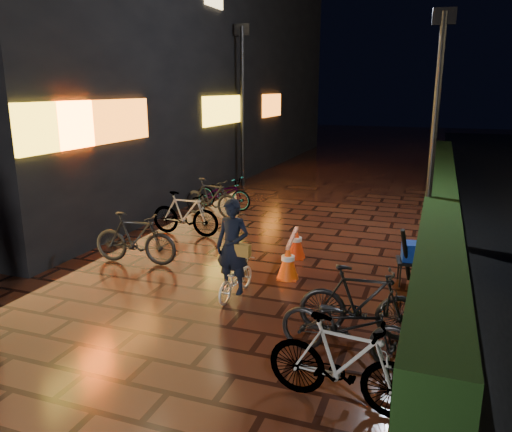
% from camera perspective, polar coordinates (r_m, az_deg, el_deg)
% --- Properties ---
extents(ground, '(80.00, 80.00, 0.00)m').
position_cam_1_polar(ground, '(7.46, -7.28, -11.84)').
color(ground, '#381911').
rests_on(ground, ground).
extents(hedge, '(0.70, 20.00, 1.00)m').
position_cam_1_polar(hedge, '(14.19, 20.33, 2.18)').
color(hedge, black).
rests_on(hedge, ground).
extents(storefront_block, '(12.09, 22.00, 9.00)m').
position_cam_1_polar(storefront_block, '(21.55, -16.61, 17.07)').
color(storefront_block, black).
rests_on(storefront_block, ground).
extents(lamp_post_hedge, '(0.46, 0.14, 4.84)m').
position_cam_1_polar(lamp_post_hedge, '(11.25, 19.81, 10.40)').
color(lamp_post_hedge, black).
rests_on(lamp_post_hedge, ground).
extents(lamp_post_sf, '(0.51, 0.15, 5.29)m').
position_cam_1_polar(lamp_post_sf, '(17.08, -1.55, 13.15)').
color(lamp_post_sf, black).
rests_on(lamp_post_sf, ground).
extents(cyclist, '(0.60, 1.16, 1.63)m').
position_cam_1_polar(cyclist, '(7.98, -2.54, -5.22)').
color(cyclist, white).
rests_on(cyclist, ground).
extents(traffic_barrier, '(0.57, 1.53, 0.62)m').
position_cam_1_polar(traffic_barrier, '(9.39, 4.15, -4.09)').
color(traffic_barrier, '#FF4F0D').
rests_on(traffic_barrier, ground).
extents(cart_assembly, '(0.63, 0.66, 1.06)m').
position_cam_1_polar(cart_assembly, '(8.91, 17.57, -4.18)').
color(cart_assembly, black).
rests_on(cart_assembly, ground).
extents(parked_bikes_storefront, '(1.98, 5.43, 1.00)m').
position_cam_1_polar(parked_bikes_storefront, '(12.14, -7.00, 0.98)').
color(parked_bikes_storefront, black).
rests_on(parked_bikes_storefront, ground).
extents(parked_bikes_hedge, '(1.87, 2.24, 1.00)m').
position_cam_1_polar(parked_bikes_hedge, '(6.27, 10.79, -12.40)').
color(parked_bikes_hedge, black).
rests_on(parked_bikes_hedge, ground).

